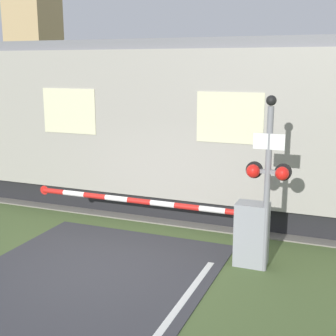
# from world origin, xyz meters

# --- Properties ---
(ground_plane) EXTENTS (80.00, 80.00, 0.00)m
(ground_plane) POSITION_xyz_m (0.00, 0.00, 0.00)
(ground_plane) COLOR #4C6033
(track_bed) EXTENTS (36.00, 3.20, 0.13)m
(track_bed) POSITION_xyz_m (0.00, 4.29, 0.02)
(track_bed) COLOR slate
(track_bed) RESTS_ON ground_plane
(train) EXTENTS (14.80, 2.89, 4.29)m
(train) POSITION_xyz_m (1.67, 4.29, 2.19)
(train) COLOR black
(train) RESTS_ON ground_plane
(crossing_barrier) EXTENTS (5.04, 0.44, 1.21)m
(crossing_barrier) POSITION_xyz_m (2.21, 1.25, 0.67)
(crossing_barrier) COLOR gray
(crossing_barrier) RESTS_ON ground_plane
(signal_post) EXTENTS (0.81, 0.26, 3.20)m
(signal_post) POSITION_xyz_m (2.83, 1.07, 1.82)
(signal_post) COLOR gray
(signal_post) RESTS_ON ground_plane
(distant_building) EXTENTS (3.84, 3.84, 16.71)m
(distant_building) POSITION_xyz_m (-20.93, 26.11, 8.44)
(distant_building) COLOR tan
(distant_building) RESTS_ON ground_plane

